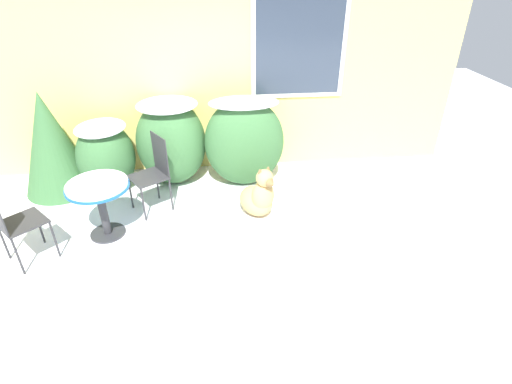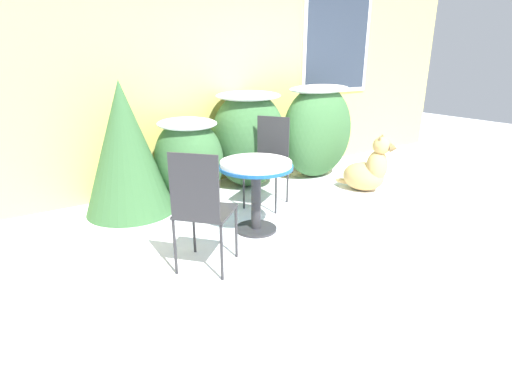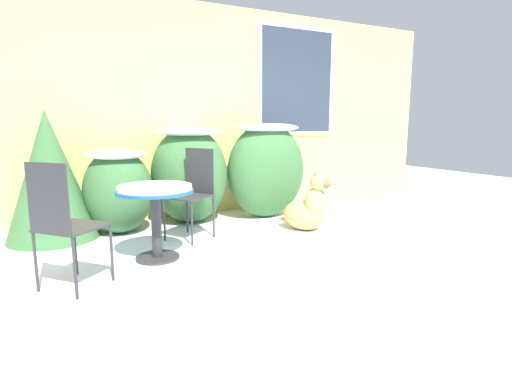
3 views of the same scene
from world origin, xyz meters
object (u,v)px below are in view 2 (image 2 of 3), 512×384
object	(u,v)px
patio_chair_near_table	(269,157)
dog	(369,171)
patio_table	(256,176)
patio_chair_far_side	(201,207)

from	to	relation	value
patio_chair_near_table	dog	size ratio (longest dim) A/B	1.37
patio_table	dog	bearing A→B (deg)	6.92
patio_chair_far_side	patio_table	bearing A→B (deg)	-104.24
patio_table	patio_chair_far_side	size ratio (longest dim) A/B	0.71
patio_chair_far_side	dog	size ratio (longest dim) A/B	1.37
patio_chair_near_table	patio_chair_far_side	distance (m)	1.70
patio_chair_near_table	dog	distance (m)	1.43
patio_table	patio_chair_near_table	distance (m)	0.80
patio_table	dog	distance (m)	1.96
patio_table	patio_chair_far_side	xyz separation A→B (m)	(-0.81, -0.43, -0.01)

